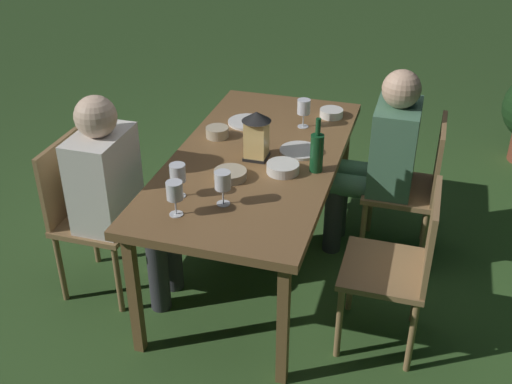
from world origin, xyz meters
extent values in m
plane|color=#385B28|center=(0.00, 0.00, 0.00)|extent=(16.00, 16.00, 0.00)
cube|color=brown|center=(0.00, 0.00, 0.71)|extent=(1.75, 0.87, 0.04)
cube|color=brown|center=(-0.80, -0.36, 0.34)|extent=(0.05, 0.05, 0.69)
cube|color=brown|center=(0.80, -0.36, 0.34)|extent=(0.05, 0.05, 0.69)
cube|color=brown|center=(-0.80, 0.36, 0.34)|extent=(0.05, 0.05, 0.69)
cube|color=brown|center=(0.80, 0.36, 0.34)|extent=(0.05, 0.05, 0.69)
cube|color=#937047|center=(0.39, -0.75, 0.43)|extent=(0.42, 0.40, 0.03)
cube|color=#937047|center=(0.39, -0.94, 0.66)|extent=(0.40, 0.02, 0.42)
cylinder|color=#937047|center=(0.21, -0.58, 0.21)|extent=(0.03, 0.03, 0.42)
cylinder|color=#937047|center=(0.57, -0.58, 0.21)|extent=(0.03, 0.03, 0.42)
cylinder|color=#937047|center=(0.21, -0.92, 0.21)|extent=(0.03, 0.03, 0.42)
cylinder|color=#937047|center=(0.57, -0.92, 0.21)|extent=(0.03, 0.03, 0.42)
cube|color=white|center=(0.39, -0.69, 0.70)|extent=(0.38, 0.24, 0.50)
sphere|color=beige|center=(0.39, -0.69, 1.04)|extent=(0.21, 0.21, 0.21)
cylinder|color=white|center=(0.30, -0.55, 0.46)|extent=(0.13, 0.36, 0.13)
cylinder|color=white|center=(0.48, -0.55, 0.46)|extent=(0.13, 0.36, 0.13)
cylinder|color=#333338|center=(0.30, -0.39, 0.23)|extent=(0.11, 0.11, 0.45)
cylinder|color=#333338|center=(0.48, -0.39, 0.23)|extent=(0.11, 0.11, 0.45)
cube|color=#937047|center=(0.39, 0.75, 0.43)|extent=(0.42, 0.40, 0.03)
cube|color=#937047|center=(0.39, 0.94, 0.66)|extent=(0.40, 0.03, 0.42)
cylinder|color=#937047|center=(0.57, 0.58, 0.21)|extent=(0.03, 0.03, 0.42)
cylinder|color=#937047|center=(0.21, 0.58, 0.21)|extent=(0.03, 0.03, 0.42)
cylinder|color=#937047|center=(0.57, 0.92, 0.21)|extent=(0.03, 0.03, 0.42)
cylinder|color=#937047|center=(0.21, 0.92, 0.21)|extent=(0.03, 0.03, 0.42)
cube|color=#937047|center=(-0.39, 0.75, 0.43)|extent=(0.42, 0.40, 0.03)
cube|color=#937047|center=(-0.39, 0.94, 0.66)|extent=(0.40, 0.03, 0.42)
cylinder|color=#937047|center=(-0.21, 0.58, 0.21)|extent=(0.03, 0.03, 0.42)
cylinder|color=#937047|center=(-0.57, 0.58, 0.21)|extent=(0.03, 0.03, 0.42)
cylinder|color=#937047|center=(-0.21, 0.92, 0.21)|extent=(0.03, 0.03, 0.42)
cylinder|color=#937047|center=(-0.57, 0.92, 0.21)|extent=(0.03, 0.03, 0.42)
cube|color=#4C7A5B|center=(-0.39, 0.69, 0.70)|extent=(0.38, 0.24, 0.50)
sphere|color=#D1A889|center=(-0.39, 0.69, 1.04)|extent=(0.21, 0.21, 0.21)
cylinder|color=#4C7A5B|center=(-0.30, 0.55, 0.46)|extent=(0.13, 0.36, 0.13)
cylinder|color=#4C7A5B|center=(-0.48, 0.55, 0.46)|extent=(0.13, 0.36, 0.13)
cylinder|color=#333338|center=(-0.30, 0.39, 0.23)|extent=(0.11, 0.11, 0.45)
cylinder|color=#333338|center=(-0.48, 0.39, 0.23)|extent=(0.11, 0.11, 0.45)
cube|color=black|center=(0.01, 0.01, 0.74)|extent=(0.12, 0.12, 0.01)
cube|color=#F9D17A|center=(0.01, 0.01, 0.85)|extent=(0.11, 0.11, 0.20)
cone|color=black|center=(0.01, 0.01, 0.97)|extent=(0.15, 0.15, 0.05)
cylinder|color=#144723|center=(0.06, 0.34, 0.83)|extent=(0.07, 0.07, 0.20)
cylinder|color=#144723|center=(0.06, 0.34, 0.98)|extent=(0.03, 0.03, 0.09)
cylinder|color=silver|center=(0.50, -0.24, 0.74)|extent=(0.06, 0.06, 0.00)
cylinder|color=silver|center=(0.50, -0.24, 0.78)|extent=(0.01, 0.01, 0.08)
cylinder|color=silver|center=(0.50, -0.24, 0.86)|extent=(0.08, 0.08, 0.08)
cylinder|color=maroon|center=(0.50, -0.24, 0.84)|extent=(0.07, 0.07, 0.03)
cylinder|color=silver|center=(0.65, -0.19, 0.74)|extent=(0.06, 0.06, 0.00)
cylinder|color=silver|center=(0.65, -0.19, 0.78)|extent=(0.01, 0.01, 0.08)
cylinder|color=silver|center=(0.65, -0.19, 0.86)|extent=(0.08, 0.08, 0.08)
cylinder|color=maroon|center=(0.65, -0.19, 0.84)|extent=(0.07, 0.07, 0.03)
cylinder|color=silver|center=(0.51, -0.01, 0.74)|extent=(0.06, 0.06, 0.00)
cylinder|color=silver|center=(0.51, -0.01, 0.78)|extent=(0.01, 0.01, 0.08)
cylinder|color=silver|center=(0.51, -0.01, 0.86)|extent=(0.08, 0.08, 0.08)
cylinder|color=maroon|center=(0.51, -0.01, 0.84)|extent=(0.07, 0.07, 0.03)
cylinder|color=silver|center=(-0.44, 0.16, 0.74)|extent=(0.06, 0.06, 0.00)
cylinder|color=silver|center=(-0.44, 0.16, 0.78)|extent=(0.01, 0.01, 0.08)
cylinder|color=silver|center=(-0.44, 0.16, 0.86)|extent=(0.08, 0.08, 0.08)
cylinder|color=maroon|center=(-0.44, 0.16, 0.84)|extent=(0.07, 0.07, 0.03)
cylinder|color=white|center=(-0.40, -0.17, 0.74)|extent=(0.23, 0.23, 0.01)
cylinder|color=silver|center=(-0.12, 0.21, 0.74)|extent=(0.22, 0.22, 0.01)
cylinder|color=silver|center=(0.13, 0.18, 0.76)|extent=(0.17, 0.17, 0.05)
cylinder|color=#424C1E|center=(0.13, 0.18, 0.77)|extent=(0.14, 0.14, 0.02)
cylinder|color=silver|center=(-0.63, 0.29, 0.76)|extent=(0.14, 0.14, 0.05)
cylinder|color=tan|center=(-0.63, 0.29, 0.77)|extent=(0.12, 0.12, 0.01)
cylinder|color=#BCAD8E|center=(-0.17, -0.28, 0.76)|extent=(0.13, 0.13, 0.06)
cylinder|color=#477533|center=(-0.17, -0.28, 0.77)|extent=(0.11, 0.11, 0.02)
cylinder|color=#BCAD8E|center=(0.26, -0.06, 0.76)|extent=(0.16, 0.16, 0.04)
cylinder|color=beige|center=(0.26, -0.06, 0.76)|extent=(0.14, 0.14, 0.01)
camera|label=1|loc=(2.86, 0.84, 2.28)|focal=44.22mm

